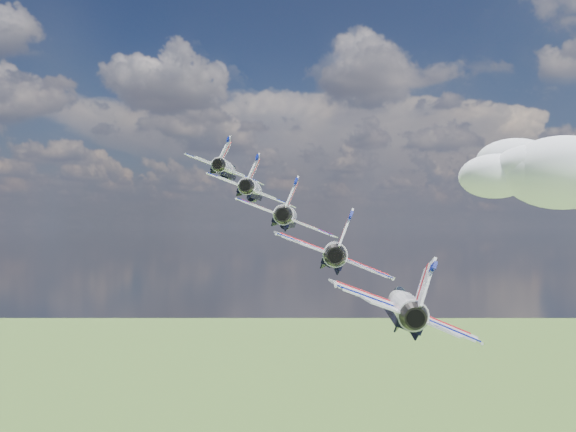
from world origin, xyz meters
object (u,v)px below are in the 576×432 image
(jet_3, at_px, (335,252))
(jet_4, at_px, (402,304))
(jet_2, at_px, (288,216))
(jet_0, at_px, (227,169))
(jet_1, at_px, (254,190))

(jet_3, xyz_separation_m, jet_4, (7.02, -7.83, -3.22))
(jet_2, relative_size, jet_3, 1.00)
(jet_0, distance_m, jet_1, 10.99)
(jet_3, height_order, jet_4, jet_3)
(jet_1, bearing_deg, jet_0, 116.11)
(jet_0, xyz_separation_m, jet_1, (7.02, -7.83, -3.22))
(jet_0, height_order, jet_2, jet_0)
(jet_4, bearing_deg, jet_1, 116.11)
(jet_4, bearing_deg, jet_0, 116.11)
(jet_0, xyz_separation_m, jet_4, (28.07, -31.30, -12.88))
(jet_0, height_order, jet_1, jet_0)
(jet_1, bearing_deg, jet_2, -63.89)
(jet_2, bearing_deg, jet_4, -63.89)
(jet_2, bearing_deg, jet_3, -63.89)
(jet_2, xyz_separation_m, jet_3, (7.02, -7.83, -3.22))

